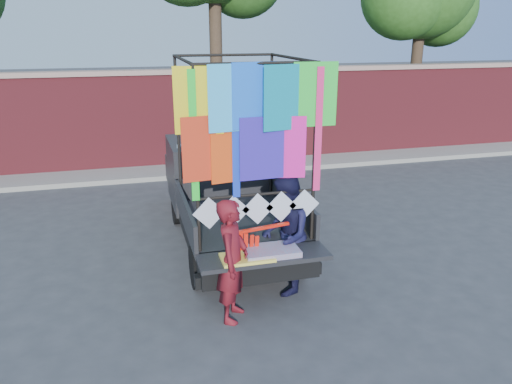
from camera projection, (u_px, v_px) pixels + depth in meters
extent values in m
plane|color=#38383A|center=(256.00, 285.00, 7.42)|extent=(90.00, 90.00, 0.00)
cube|color=maroon|center=(189.00, 121.00, 13.45)|extent=(30.00, 0.35, 2.50)
cube|color=#A28071|center=(187.00, 71.00, 13.04)|extent=(30.00, 0.45, 0.12)
cube|color=gray|center=(195.00, 170.00, 13.18)|extent=(30.00, 1.20, 0.12)
cylinder|color=#38281C|center=(216.00, 61.00, 14.33)|extent=(0.36, 0.36, 5.46)
cylinder|color=#38281C|center=(415.00, 72.00, 16.06)|extent=(0.36, 0.36, 4.55)
sphere|color=#295819|center=(439.00, 8.00, 16.03)|extent=(2.40, 2.40, 2.40)
cylinder|color=black|center=(178.00, 208.00, 9.66)|extent=(0.21, 0.64, 0.64)
cylinder|color=black|center=(199.00, 267.00, 7.26)|extent=(0.21, 0.64, 0.64)
cylinder|color=black|center=(254.00, 201.00, 10.03)|extent=(0.21, 0.64, 0.64)
cylinder|color=black|center=(296.00, 255.00, 7.63)|extent=(0.21, 0.64, 0.64)
cube|color=black|center=(231.00, 221.00, 8.55)|extent=(1.64, 4.06, 0.29)
cube|color=black|center=(240.00, 221.00, 7.80)|extent=(1.74, 2.22, 0.10)
cube|color=black|center=(185.00, 214.00, 7.52)|extent=(0.06, 2.22, 0.44)
cube|color=black|center=(292.00, 204.00, 7.94)|extent=(0.06, 2.22, 0.44)
cube|color=black|center=(226.00, 188.00, 8.73)|extent=(1.74, 0.06, 0.44)
cube|color=black|center=(216.00, 171.00, 9.58)|extent=(1.74, 1.55, 1.21)
cube|color=#8C9EAD|center=(220.00, 157.00, 9.06)|extent=(1.55, 0.06, 0.53)
cube|color=#8C9EAD|center=(209.00, 153.00, 10.18)|extent=(1.55, 0.10, 0.68)
cube|color=black|center=(207.00, 169.00, 10.63)|extent=(1.69, 0.87, 0.53)
cube|color=black|center=(264.00, 257.00, 6.55)|extent=(1.74, 0.53, 0.06)
cube|color=black|center=(259.00, 274.00, 6.87)|extent=(1.79, 0.15, 0.17)
cylinder|color=black|center=(197.00, 163.00, 6.28)|extent=(0.05, 0.05, 2.42)
cylinder|color=black|center=(178.00, 132.00, 8.14)|extent=(0.05, 0.05, 2.42)
cylinder|color=black|center=(314.00, 155.00, 6.66)|extent=(0.05, 0.05, 2.42)
cylinder|color=black|center=(271.00, 127.00, 8.53)|extent=(0.05, 0.05, 2.42)
cylinder|color=black|center=(257.00, 63.00, 6.09)|extent=(1.64, 0.04, 0.04)
cylinder|color=black|center=(224.00, 55.00, 7.96)|extent=(1.64, 0.04, 0.04)
cylinder|color=black|center=(182.00, 59.00, 6.83)|extent=(0.04, 2.08, 0.04)
cylinder|color=black|center=(292.00, 58.00, 7.22)|extent=(0.04, 2.08, 0.04)
cylinder|color=black|center=(257.00, 194.00, 6.62)|extent=(1.64, 0.04, 0.04)
cube|color=yellow|center=(200.00, 101.00, 6.03)|extent=(0.60, 0.01, 0.82)
cube|color=#35B9FF|center=(230.00, 101.00, 6.09)|extent=(0.60, 0.01, 0.82)
cube|color=blue|center=(258.00, 99.00, 6.21)|extent=(0.60, 0.01, 0.82)
cube|color=#0B8CA5|center=(286.00, 99.00, 6.26)|extent=(0.60, 0.01, 0.82)
cube|color=#26DA38|center=(312.00, 97.00, 6.39)|extent=(0.60, 0.01, 0.82)
cube|color=red|center=(202.00, 153.00, 6.20)|extent=(0.60, 0.01, 0.82)
cube|color=#F04914|center=(230.00, 150.00, 6.32)|extent=(0.60, 0.01, 0.82)
cube|color=#3523B2|center=(258.00, 149.00, 6.37)|extent=(0.60, 0.01, 0.82)
cube|color=#F01A99|center=(284.00, 147.00, 6.50)|extent=(0.60, 0.01, 0.82)
cube|color=#1BDB2B|center=(194.00, 138.00, 6.13)|extent=(0.10, 0.01, 1.64)
cube|color=#F22870|center=(319.00, 131.00, 6.53)|extent=(0.10, 0.01, 1.64)
cube|color=blue|center=(236.00, 135.00, 6.26)|extent=(0.10, 0.01, 1.64)
cube|color=silver|center=(209.00, 213.00, 6.50)|extent=(0.44, 0.01, 0.44)
cube|color=silver|center=(234.00, 211.00, 6.58)|extent=(0.44, 0.01, 0.44)
cube|color=silver|center=(258.00, 209.00, 6.66)|extent=(0.44, 0.01, 0.44)
cube|color=silver|center=(281.00, 207.00, 6.74)|extent=(0.44, 0.01, 0.44)
cube|color=silver|center=(304.00, 205.00, 6.82)|extent=(0.44, 0.01, 0.44)
cube|color=#EC3438|center=(271.00, 251.00, 6.55)|extent=(0.73, 0.44, 0.08)
cube|color=#FAE24F|center=(247.00, 258.00, 6.41)|extent=(0.68, 0.39, 0.04)
imported|color=maroon|center=(233.00, 261.00, 6.33)|extent=(0.61, 0.71, 1.64)
imported|color=#151534|center=(285.00, 235.00, 7.00)|extent=(0.83, 0.97, 1.72)
cube|color=red|center=(260.00, 228.00, 6.58)|extent=(0.85, 0.20, 0.04)
cube|color=red|center=(241.00, 250.00, 6.58)|extent=(0.05, 0.02, 0.49)
cube|color=red|center=(246.00, 251.00, 6.61)|extent=(0.05, 0.02, 0.49)
cube|color=red|center=(251.00, 251.00, 6.63)|extent=(0.05, 0.02, 0.49)
cube|color=red|center=(257.00, 252.00, 6.65)|extent=(0.05, 0.02, 0.49)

